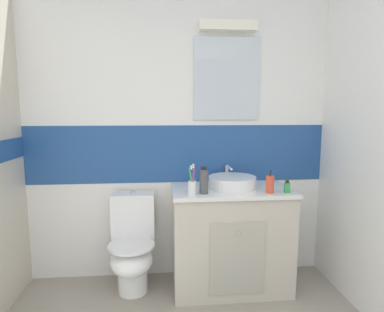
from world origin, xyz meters
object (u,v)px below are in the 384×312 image
Objects in this scene: perfume_flask_small at (287,187)px; shampoo_bottle_tall at (204,181)px; toilet at (132,247)px; toothbrush_cup at (192,187)px; soap_dispenser at (270,184)px; sink_basin at (232,182)px.

perfume_flask_small is 0.48× the size of shampoo_bottle_tall.
toothbrush_cup reaches higher than toilet.
shampoo_bottle_tall is at bearing -17.46° from toilet.
toothbrush_cup is at bearing -162.44° from shampoo_bottle_tall.
perfume_flask_small is at bearing -3.45° from shampoo_bottle_tall.
perfume_flask_small reaches higher than toilet.
toilet is 3.91× the size of shampoo_bottle_tall.
toothbrush_cup is 1.35× the size of soap_dispenser.
toothbrush_cup reaches higher than soap_dispenser.
shampoo_bottle_tall reaches higher than soap_dispenser.
shampoo_bottle_tall is (-0.26, -0.16, 0.05)m from sink_basin.
toilet is at bearing 162.54° from shampoo_bottle_tall.
soap_dispenser is 0.13m from perfume_flask_small.
sink_basin is at bearing 143.02° from soap_dispenser.
shampoo_bottle_tall is at bearing 17.56° from toothbrush_cup.
soap_dispenser is (1.07, -0.20, 0.55)m from toilet.
soap_dispenser is at bearing 174.56° from perfume_flask_small.
toilet is 8.20× the size of perfume_flask_small.
perfume_flask_small is at bearing -10.19° from toilet.
shampoo_bottle_tall is (-0.64, 0.04, 0.05)m from perfume_flask_small.
toilet is at bearing 169.81° from perfume_flask_small.
soap_dispenser reaches higher than toilet.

